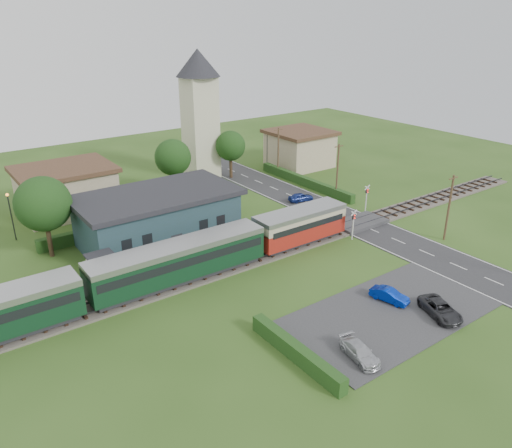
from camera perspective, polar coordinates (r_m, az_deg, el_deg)
ground at (r=49.10m, az=5.38°, el=-3.45°), size 120.00×120.00×0.00m
railway_track at (r=50.41m, az=3.89°, el=-2.53°), size 76.00×3.20×0.49m
road at (r=55.67m, az=13.18°, el=-0.68°), size 6.00×70.00×0.05m
car_park at (r=40.98m, az=14.95°, el=-9.86°), size 17.00×9.00×0.08m
crossing_deck at (r=56.79m, az=11.70°, el=0.15°), size 6.20×3.40×0.45m
platform at (r=47.76m, az=-7.91°, el=-4.06°), size 30.00×3.00×0.45m
equipment_hut at (r=44.40m, az=-17.14°, el=-4.90°), size 2.30×2.30×2.55m
station_building at (r=51.54m, az=-11.14°, el=0.78°), size 16.00×9.00×5.30m
train at (r=42.23m, az=-12.59°, el=-5.22°), size 43.20×2.90×3.40m
church_tower at (r=70.83m, az=-6.48°, el=13.37°), size 6.00×6.00×17.60m
house_west at (r=62.51m, az=-20.87°, el=3.71°), size 10.80×8.80×5.50m
house_east at (r=77.64m, az=5.02°, el=8.65°), size 8.80×8.80×5.50m
hedge_carpark at (r=34.85m, az=4.62°, el=-14.37°), size 0.80×9.00×1.20m
hedge_roadside at (r=68.78m, az=5.62°, el=4.86°), size 0.80×18.00×1.20m
hedge_station at (r=56.15m, az=-12.97°, el=0.24°), size 22.00×0.80×1.30m
tree_a at (r=50.45m, az=-23.15°, el=2.11°), size 5.20×5.20×8.00m
tree_b at (r=64.38m, az=-9.48°, el=7.51°), size 4.60×4.60×7.34m
tree_c at (r=70.95m, az=-2.94°, el=8.90°), size 4.20×4.20×6.78m
utility_pole_b at (r=54.29m, az=21.19°, el=1.83°), size 1.40×0.22×7.00m
utility_pole_c at (r=63.74m, az=9.29°, el=6.07°), size 1.40×0.22×7.00m
utility_pole_d at (r=72.35m, az=2.56°, el=8.34°), size 1.40×0.22×7.00m
crossing_signal_near at (r=52.10m, az=11.08°, el=0.38°), size 0.84×0.28×3.28m
crossing_signal_far at (r=60.14m, az=12.54°, el=3.32°), size 0.84×0.28×3.28m
streetlamp_west at (r=56.49m, az=-26.22°, el=1.14°), size 0.30×0.30×5.15m
streetlamp_east at (r=77.39m, az=1.29°, el=8.87°), size 0.30×0.30×5.15m
car_on_road at (r=62.72m, az=5.15°, el=3.08°), size 3.36×1.97×1.07m
car_park_blue at (r=42.29m, az=15.00°, el=-7.87°), size 1.83×3.35×1.05m
car_park_silver at (r=35.47m, az=11.77°, el=-14.11°), size 2.07×3.73×1.02m
car_park_dark at (r=41.57m, az=20.32°, el=-9.10°), size 3.19×4.46×1.13m
pedestrian_near at (r=51.45m, az=0.89°, el=-0.57°), size 0.58×0.40×1.57m
pedestrian_far at (r=44.67m, az=-15.56°, el=-5.32°), size 0.62×0.77×1.51m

